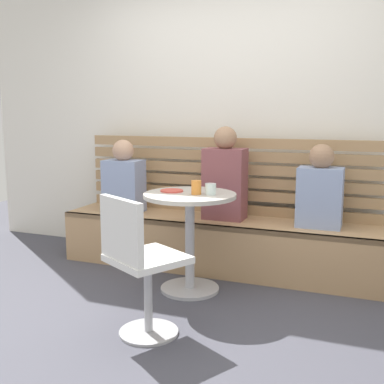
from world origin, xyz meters
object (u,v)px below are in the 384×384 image
at_px(person_adult, 225,178).
at_px(white_chair, 138,262).
at_px(cup_tumbler_orange, 196,187).
at_px(booth_bench, 217,244).
at_px(plate_small, 172,191).
at_px(person_child_middle, 320,191).
at_px(cup_glass_short, 211,189).
at_px(cafe_table, 190,223).
at_px(person_child_left, 124,180).

bearing_deg(person_adult, white_chair, -93.98).
bearing_deg(cup_tumbler_orange, person_adult, 87.02).
bearing_deg(booth_bench, plate_small, -109.57).
bearing_deg(person_adult, plate_small, -114.31).
distance_m(person_child_middle, cup_glass_short, 0.90).
relative_size(booth_bench, cafe_table, 3.65).
relative_size(cafe_table, person_child_left, 1.14).
height_order(white_chair, person_child_left, person_child_left).
bearing_deg(cafe_table, plate_small, 170.10).
xyz_separation_m(person_adult, person_child_middle, (0.77, -0.01, -0.06)).
height_order(cafe_table, plate_small, plate_small).
bearing_deg(plate_small, booth_bench, 70.43).
xyz_separation_m(cafe_table, person_child_middle, (0.86, 0.56, 0.21)).
bearing_deg(white_chair, plate_small, 100.14).
height_order(booth_bench, person_adult, person_adult).
bearing_deg(person_child_left, person_child_middle, 1.54).
height_order(white_chair, person_adult, person_adult).
relative_size(white_chair, cup_tumbler_orange, 8.50).
bearing_deg(person_child_middle, cup_tumbler_orange, -144.15).
bearing_deg(cup_glass_short, cup_tumbler_orange, -162.74).
bearing_deg(person_adult, person_child_middle, -0.62).
height_order(cafe_table, person_adult, person_adult).
height_order(booth_bench, person_child_left, person_child_left).
relative_size(person_child_left, plate_small, 3.80).
bearing_deg(cafe_table, white_chair, -90.49).
height_order(white_chair, plate_small, white_chair).
height_order(cafe_table, cup_glass_short, cup_glass_short).
distance_m(cup_tumbler_orange, plate_small, 0.22).
xyz_separation_m(person_child_left, person_child_middle, (1.70, 0.05, -0.00)).
distance_m(white_chair, person_adult, 1.42).
relative_size(booth_bench, person_child_left, 4.17).
height_order(person_child_left, cup_glass_short, person_child_left).
bearing_deg(cafe_table, person_child_middle, 33.04).
relative_size(booth_bench, white_chair, 3.18).
bearing_deg(white_chair, booth_bench, 88.49).
distance_m(cafe_table, person_child_left, 1.01).
xyz_separation_m(person_adult, cup_tumbler_orange, (-0.03, -0.59, 0.00)).
bearing_deg(person_child_middle, person_adult, 179.38).
bearing_deg(cup_glass_short, person_child_left, 153.12).
distance_m(person_child_left, cup_glass_short, 1.12).
bearing_deg(booth_bench, cup_glass_short, -76.58).
bearing_deg(person_child_middle, cafe_table, -146.96).
bearing_deg(cafe_table, cup_tumbler_orange, -19.03).
xyz_separation_m(booth_bench, cup_tumbler_orange, (0.03, -0.57, 0.57)).
bearing_deg(booth_bench, cup_tumbler_orange, -87.01).
height_order(person_child_middle, cup_glass_short, person_child_middle).
distance_m(booth_bench, person_child_middle, 0.97).
distance_m(cafe_table, person_child_middle, 1.05).
bearing_deg(person_child_middle, cup_glass_short, -142.05).
xyz_separation_m(booth_bench, cafe_table, (-0.03, -0.55, 0.30)).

